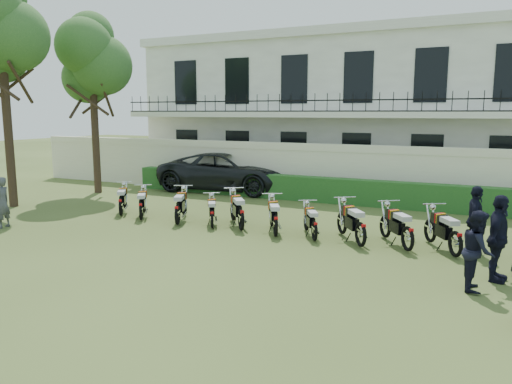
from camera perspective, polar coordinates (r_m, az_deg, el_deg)
ground at (r=14.40m, az=-5.20°, el=-5.43°), size 100.00×100.00×0.00m
perimeter_wall at (r=21.32m, az=6.01°, el=2.51°), size 30.00×0.35×2.30m
hedge at (r=20.33m, az=7.85°, el=0.24°), size 18.00×0.60×1.00m
building at (r=26.85m, az=10.57°, el=9.19°), size 20.40×9.60×7.40m
tree_west_mid at (r=21.35m, az=-27.15°, el=16.39°), size 3.40×3.20×8.82m
tree_west_near at (r=23.54m, az=-18.22°, el=14.24°), size 3.40×3.20×7.90m
motorcycle_0 at (r=17.99m, az=-15.21°, el=-1.20°), size 1.17×1.64×1.05m
motorcycle_1 at (r=17.08m, az=-13.01°, el=-1.66°), size 1.16×1.64×1.05m
motorcycle_2 at (r=16.16m, az=-8.97°, el=-2.04°), size 1.00×1.89×1.11m
motorcycle_3 at (r=15.62m, az=-5.05°, el=-2.62°), size 0.99×1.54×0.96m
motorcycle_4 at (r=15.21m, az=-1.71°, el=-2.57°), size 1.39×1.71×1.15m
motorcycle_5 at (r=14.45m, az=2.26°, el=-3.30°), size 1.07×1.80×1.09m
motorcycle_6 at (r=14.11m, az=6.71°, el=-3.87°), size 1.00×1.59×0.98m
motorcycle_7 at (r=13.66m, az=11.90°, el=-4.09°), size 1.34×1.77×1.16m
motorcycle_8 at (r=13.55m, az=16.97°, el=-4.46°), size 1.28×1.75×1.13m
motorcycle_9 at (r=13.41m, az=21.87°, el=-4.85°), size 1.19×1.82×1.14m
suv at (r=23.01m, az=-3.19°, el=2.31°), size 6.58×3.41×1.77m
inspector at (r=17.54m, az=-27.04°, el=-1.08°), size 0.48×0.64×1.61m
officer_1 at (r=11.14m, az=24.04°, el=-6.14°), size 0.69×0.85×1.66m
officer_2 at (r=11.86m, az=25.92°, el=-4.81°), size 0.62×1.16×1.89m
officer_5 at (r=13.91m, az=23.75°, el=-2.97°), size 0.51×1.07×1.77m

